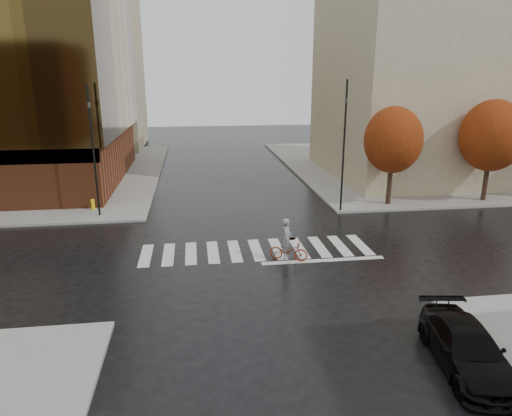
{
  "coord_description": "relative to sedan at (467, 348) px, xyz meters",
  "views": [
    {
      "loc": [
        -2.98,
        -20.95,
        8.54
      ],
      "look_at": [
        0.09,
        1.27,
        2.0
      ],
      "focal_mm": 32.0,
      "sensor_mm": 36.0,
      "label": 1
    }
  ],
  "objects": [
    {
      "name": "ground",
      "position": [
        -4.95,
        9.94,
        -0.65
      ],
      "size": [
        120.0,
        120.0,
        0.0
      ],
      "primitive_type": "plane",
      "color": "black",
      "rests_on": "ground"
    },
    {
      "name": "sidewalk_ne",
      "position": [
        16.05,
        30.94,
        -0.58
      ],
      "size": [
        30.0,
        30.0,
        0.15
      ],
      "primitive_type": "cube",
      "color": "gray",
      "rests_on": "ground"
    },
    {
      "name": "crosswalk",
      "position": [
        -4.95,
        10.44,
        -0.65
      ],
      "size": [
        12.0,
        3.0,
        0.01
      ],
      "primitive_type": "cube",
      "color": "silver",
      "rests_on": "ground"
    },
    {
      "name": "building_ne_tan",
      "position": [
        12.05,
        26.94,
        8.5
      ],
      "size": [
        16.0,
        16.0,
        18.0
      ],
      "primitive_type": "cube",
      "color": "tan",
      "rests_on": "sidewalk_ne"
    },
    {
      "name": "building_nw_far",
      "position": [
        -20.95,
        46.94,
        9.5
      ],
      "size": [
        14.0,
        12.0,
        20.0
      ],
      "primitive_type": "cube",
      "color": "tan",
      "rests_on": "sidewalk_nw"
    },
    {
      "name": "tree_ne_a",
      "position": [
        5.05,
        17.34,
        3.81
      ],
      "size": [
        3.8,
        3.8,
        6.5
      ],
      "color": "black",
      "rests_on": "sidewalk_ne"
    },
    {
      "name": "tree_ne_b",
      "position": [
        12.05,
        17.34,
        3.97
      ],
      "size": [
        4.2,
        4.2,
        6.89
      ],
      "color": "black",
      "rests_on": "sidewalk_ne"
    },
    {
      "name": "sedan",
      "position": [
        0.0,
        0.0,
        0.0
      ],
      "size": [
        2.46,
        4.71,
        1.3
      ],
      "primitive_type": "imported",
      "rotation": [
        0.0,
        0.0,
        -0.15
      ],
      "color": "black",
      "rests_on": "ground"
    },
    {
      "name": "cyclist",
      "position": [
        -3.64,
        8.94,
        0.06
      ],
      "size": [
        1.94,
        1.31,
        2.08
      ],
      "rotation": [
        0.0,
        0.0,
        1.17
      ],
      "color": "#9E290E",
      "rests_on": "ground"
    },
    {
      "name": "traffic_light_nw",
      "position": [
        -13.89,
        17.29,
        4.12
      ],
      "size": [
        0.22,
        0.19,
        7.96
      ],
      "rotation": [
        0.0,
        0.0,
        -1.43
      ],
      "color": "black",
      "rests_on": "sidewalk_nw"
    },
    {
      "name": "traffic_light_ne",
      "position": [
        1.35,
        16.24,
        4.26
      ],
      "size": [
        0.22,
        0.25,
        8.17
      ],
      "rotation": [
        0.0,
        0.0,
        2.82
      ],
      "color": "black",
      "rests_on": "sidewalk_ne"
    },
    {
      "name": "fire_hydrant",
      "position": [
        -14.51,
        18.52,
        -0.1
      ],
      "size": [
        0.26,
        0.26,
        0.73
      ],
      "color": "yellow",
      "rests_on": "sidewalk_nw"
    },
    {
      "name": "manhole",
      "position": [
        -2.86,
        11.86,
        -0.65
      ],
      "size": [
        0.74,
        0.74,
        0.01
      ],
      "primitive_type": "cylinder",
      "rotation": [
        0.0,
        0.0,
        0.42
      ],
      "color": "#51341C",
      "rests_on": "ground"
    }
  ]
}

